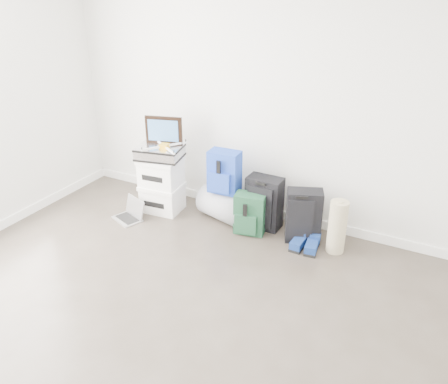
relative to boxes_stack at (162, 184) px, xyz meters
The scene contains 14 objects.
ground 2.29m from the boxes_stack, 64.85° to the right, with size 5.00×5.00×0.00m, color #3A332A.
room_envelope 2.65m from the boxes_stack, 64.66° to the right, with size 4.52×5.02×2.71m.
boxes_stack is the anchor object (origin of this frame).
briefcase 0.39m from the boxes_stack, behind, with size 0.48×0.35×0.14m, color #B2B2B7.
painting 0.62m from the boxes_stack, 90.00° to the left, with size 0.40×0.14×0.31m.
drone 0.49m from the boxes_stack, 14.04° to the right, with size 0.46×0.46×0.05m.
duffel_bag 0.77m from the boxes_stack, ahead, with size 0.36×0.36×0.58m, color #96989E.
blue_backpack 0.80m from the boxes_stack, ahead, with size 0.34×0.26×0.46m.
large_suitcase 1.20m from the boxes_stack, ahead, with size 0.37×0.24×0.57m.
green_backpack 1.11m from the boxes_stack, ahead, with size 0.35×0.28×0.44m.
carry_on 1.65m from the boxes_stack, ahead, with size 0.40×0.34×0.56m.
shoes 1.76m from the boxes_stack, ahead, with size 0.28×0.31×0.10m.
rolled_rug 2.01m from the boxes_stack, ahead, with size 0.18×0.18×0.55m, color tan.
laptop 0.48m from the boxes_stack, 120.06° to the right, with size 0.38×0.33×0.23m.
Camera 1 is at (1.95, -1.92, 2.58)m, focal length 38.00 mm.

